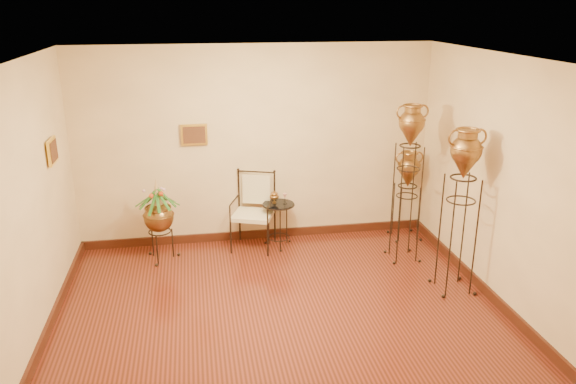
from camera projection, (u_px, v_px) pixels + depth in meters
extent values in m
plane|color=maroon|center=(286.00, 329.00, 6.00)|extent=(5.00, 5.00, 0.00)
cube|color=#3E1A0E|center=(258.00, 234.00, 8.29)|extent=(5.00, 0.04, 0.12)
cube|color=#3E1A0E|center=(40.00, 347.00, 5.58)|extent=(0.04, 5.00, 0.12)
cube|color=#3E1A0E|center=(500.00, 304.00, 6.38)|extent=(0.04, 5.00, 0.12)
cube|color=yellow|center=(194.00, 135.00, 7.64)|extent=(0.36, 0.03, 0.29)
cube|color=yellow|center=(52.00, 151.00, 6.41)|extent=(0.03, 0.36, 0.29)
cube|color=#FFF4C0|center=(253.00, 215.00, 7.83)|extent=(0.66, 0.63, 0.06)
cube|color=#FFF4C0|center=(253.00, 195.00, 7.73)|extent=(0.39, 0.17, 0.42)
cylinder|color=black|center=(278.00, 204.00, 7.84)|extent=(0.44, 0.44, 0.01)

